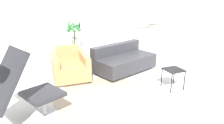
# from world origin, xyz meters

# --- Properties ---
(ground_plane) EXTENTS (12.00, 12.00, 0.00)m
(ground_plane) POSITION_xyz_m (0.00, 0.00, 0.00)
(ground_plane) COLOR silver
(wall_back) EXTENTS (12.00, 0.09, 2.80)m
(wall_back) POSITION_xyz_m (-0.00, 2.89, 1.40)
(wall_back) COLOR white
(wall_back) RESTS_ON ground_plane
(round_rug) EXTENTS (1.99, 1.99, 0.01)m
(round_rug) POSITION_xyz_m (-0.28, -0.16, 0.00)
(round_rug) COLOR tan
(round_rug) RESTS_ON ground_plane
(lounge_chair) EXTENTS (1.25, 0.95, 1.28)m
(lounge_chair) POSITION_xyz_m (-1.83, -0.52, 0.76)
(lounge_chair) COLOR #BCBCC1
(lounge_chair) RESTS_ON ground_plane
(armchair_red) EXTENTS (0.84, 0.95, 0.72)m
(armchair_red) POSITION_xyz_m (-0.69, 1.04, 0.27)
(armchair_red) COLOR silver
(armchair_red) RESTS_ON ground_plane
(couch_low) EXTENTS (1.72, 1.26, 0.66)m
(couch_low) POSITION_xyz_m (0.67, 1.03, 0.25)
(couch_low) COLOR black
(couch_low) RESTS_ON ground_plane
(side_table) EXTENTS (0.36, 0.36, 0.42)m
(side_table) POSITION_xyz_m (1.14, -0.35, 0.37)
(side_table) COLOR black
(side_table) RESTS_ON ground_plane
(potted_plant) EXTENTS (0.61, 0.61, 1.25)m
(potted_plant) POSITION_xyz_m (-0.24, 2.27, 0.54)
(potted_plant) COLOR brown
(potted_plant) RESTS_ON ground_plane
(shelf_unit) EXTENTS (1.26, 0.28, 1.77)m
(shelf_unit) POSITION_xyz_m (2.62, 2.57, 0.85)
(shelf_unit) COLOR #BCBCC1
(shelf_unit) RESTS_ON ground_plane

